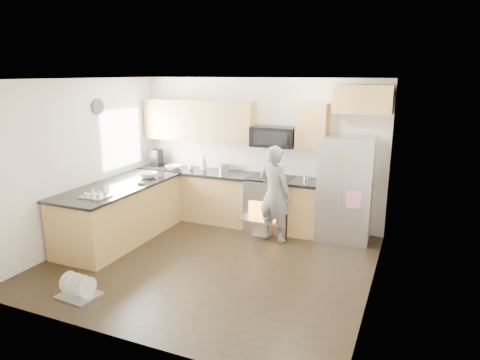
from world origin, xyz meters
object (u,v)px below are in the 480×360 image
at_px(person, 274,194).
at_px(dish_rack, 79,291).
at_px(refrigerator, 345,189).
at_px(stove_range, 271,191).

distance_m(person, dish_rack, 3.23).
relative_size(refrigerator, dish_rack, 3.39).
relative_size(refrigerator, person, 1.09).
bearing_deg(refrigerator, stove_range, 177.31).
bearing_deg(stove_range, person, -65.04).
bearing_deg(dish_rack, stove_range, 66.64).
height_order(person, dish_rack, person).
bearing_deg(stove_range, dish_rack, -113.36).
height_order(stove_range, person, stove_range).
xyz_separation_m(stove_range, person, (0.23, -0.49, 0.11)).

